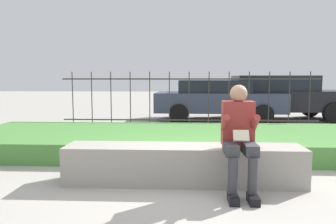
{
  "coord_description": "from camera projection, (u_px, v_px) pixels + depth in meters",
  "views": [
    {
      "loc": [
        -0.12,
        -4.21,
        1.37
      ],
      "look_at": [
        -0.4,
        1.48,
        0.79
      ],
      "focal_mm": 35.0,
      "sensor_mm": 36.0,
      "label": 1
    }
  ],
  "objects": [
    {
      "name": "iron_fence",
      "position": [
        189.0,
        101.0,
        8.33
      ],
      "size": [
        6.52,
        0.03,
        1.54
      ],
      "color": "#332D28",
      "rests_on": "ground_plane"
    },
    {
      "name": "ground_plane",
      "position": [
        193.0,
        183.0,
        4.32
      ],
      "size": [
        60.0,
        60.0,
        0.0
      ],
      "primitive_type": "plane",
      "color": "#A8A399"
    },
    {
      "name": "car_parked_right",
      "position": [
        277.0,
        96.0,
        10.92
      ],
      "size": [
        4.66,
        2.06,
        1.46
      ],
      "rotation": [
        0.0,
        0.0,
        0.02
      ],
      "color": "black",
      "rests_on": "ground_plane"
    },
    {
      "name": "grass_berm",
      "position": [
        190.0,
        141.0,
        6.32
      ],
      "size": [
        8.52,
        2.66,
        0.34
      ],
      "color": "#4C893D",
      "rests_on": "ground_plane"
    },
    {
      "name": "car_parked_center",
      "position": [
        218.0,
        99.0,
        10.74
      ],
      "size": [
        4.16,
        2.12,
        1.32
      ],
      "rotation": [
        0.0,
        0.0,
        -0.04
      ],
      "color": "#383D56",
      "rests_on": "ground_plane"
    },
    {
      "name": "stone_bench",
      "position": [
        183.0,
        166.0,
        4.3
      ],
      "size": [
        3.1,
        0.55,
        0.5
      ],
      "color": "gray",
      "rests_on": "ground_plane"
    },
    {
      "name": "person_seated_reader",
      "position": [
        239.0,
        133.0,
        3.91
      ],
      "size": [
        0.42,
        0.73,
        1.3
      ],
      "color": "black",
      "rests_on": "ground_plane"
    }
  ]
}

